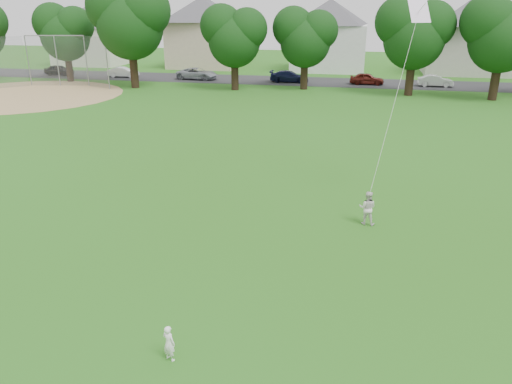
% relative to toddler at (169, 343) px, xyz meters
% --- Properties ---
extents(ground, '(160.00, 160.00, 0.00)m').
position_rel_toddler_xyz_m(ground, '(-0.32, 3.30, -0.46)').
color(ground, '#2A6016').
rests_on(ground, ground).
extents(street, '(90.00, 7.00, 0.01)m').
position_rel_toddler_xyz_m(street, '(-0.32, 45.30, -0.45)').
color(street, '#2D2D30').
rests_on(street, ground).
extents(dirt_infield, '(18.00, 18.00, 0.02)m').
position_rel_toddler_xyz_m(dirt_infield, '(-26.32, 31.30, -0.45)').
color(dirt_infield, '#9E7F51').
rests_on(dirt_infield, ground).
extents(toddler, '(0.39, 0.33, 0.92)m').
position_rel_toddler_xyz_m(toddler, '(0.00, 0.00, 0.00)').
color(toddler, white).
rests_on(toddler, ground).
extents(older_boy, '(0.69, 0.57, 1.31)m').
position_rel_toddler_xyz_m(older_boy, '(4.47, 8.77, 0.19)').
color(older_boy, silver).
rests_on(older_boy, ground).
extents(kite, '(1.23, 1.81, 7.36)m').
position_rel_toddler_xyz_m(kite, '(5.14, 10.15, 3.79)').
color(kite, silver).
rests_on(kite, ground).
extents(baseball_backstop, '(10.94, 3.73, 4.88)m').
position_rel_toddler_xyz_m(baseball_backstop, '(-25.96, 36.65, 1.98)').
color(baseball_backstop, gray).
rests_on(baseball_backstop, ground).
extents(tree_row, '(81.65, 8.25, 10.37)m').
position_rel_toddler_xyz_m(tree_row, '(5.20, 38.50, 5.71)').
color(tree_row, black).
rests_on(tree_row, ground).
extents(parked_cars, '(45.24, 2.29, 1.24)m').
position_rel_toddler_xyz_m(parked_cars, '(-9.61, 44.30, 0.14)').
color(parked_cars, black).
rests_on(parked_cars, ground).
extents(house_row, '(76.79, 13.55, 10.34)m').
position_rel_toddler_xyz_m(house_row, '(0.85, 55.30, 4.52)').
color(house_row, silver).
rests_on(house_row, ground).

